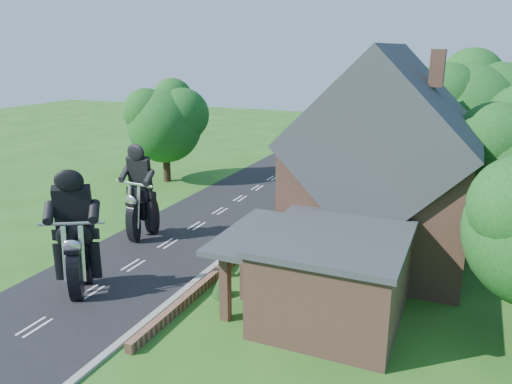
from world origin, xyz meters
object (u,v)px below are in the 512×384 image
at_px(garden_wall, 257,240).
at_px(motorcycle_follow, 143,225).
at_px(house, 383,171).
at_px(annex, 330,275).
at_px(motorcycle_lead, 80,275).

relative_size(garden_wall, motorcycle_follow, 12.99).
bearing_deg(house, annex, -95.24).
distance_m(annex, motorcycle_lead, 10.49).
distance_m(motorcycle_lead, motorcycle_follow, 6.44).
relative_size(house, motorcycle_follow, 6.04).
relative_size(house, motorcycle_lead, 5.84).
xyz_separation_m(garden_wall, motorcycle_follow, (-5.97, -1.82, 0.59)).
bearing_deg(annex, motorcycle_lead, -167.19).
height_order(house, motorcycle_follow, house).
xyz_separation_m(annex, motorcycle_follow, (-11.54, 3.98, -0.98)).
xyz_separation_m(motorcycle_lead, motorcycle_follow, (-1.35, 6.30, -0.03)).
xyz_separation_m(house, motorcycle_lead, (-10.81, -9.12, -3.53)).
bearing_deg(annex, house, 84.76).
distance_m(house, motorcycle_lead, 14.58).
bearing_deg(motorcycle_follow, motorcycle_lead, 108.09).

